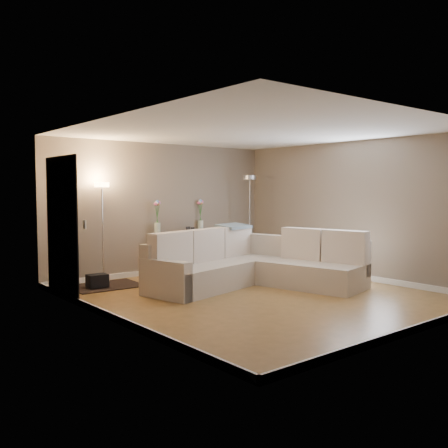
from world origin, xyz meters
TOP-DOWN VIEW (x-y plane):
  - floor at (0.00, 0.00)m, footprint 5.00×5.50m
  - ceiling at (0.00, 0.00)m, footprint 5.00×5.50m
  - wall_back at (0.00, 2.76)m, footprint 5.00×0.02m
  - wall_front at (0.00, -2.76)m, footprint 5.00×0.02m
  - wall_left at (-2.51, 0.00)m, footprint 0.02×5.50m
  - wall_right at (2.51, 0.00)m, footprint 0.02×5.50m
  - baseboard_back at (0.00, 2.73)m, footprint 5.00×0.03m
  - baseboard_front at (0.00, -2.73)m, footprint 5.00×0.03m
  - baseboard_left at (-2.48, 0.00)m, footprint 0.03×5.50m
  - baseboard_right at (2.48, 0.00)m, footprint 0.03×5.50m
  - doorway at (-2.48, 1.70)m, footprint 0.02×1.20m
  - switch_plate at (-2.48, 0.85)m, footprint 0.02×0.08m
  - sectional_sofa at (0.47, 0.67)m, footprint 3.36×2.85m
  - throw_blanket at (0.79, 1.47)m, footprint 0.80×0.59m
  - console_table at (0.25, 2.64)m, footprint 1.31×0.42m
  - leaning_mirror at (0.33, 2.81)m, footprint 0.92×0.09m
  - table_decor at (0.33, 2.61)m, footprint 0.55×0.13m
  - flower_vase_left at (-0.21, 2.61)m, footprint 0.15×0.13m
  - flower_vase_right at (0.88, 2.68)m, footprint 0.15×0.13m
  - floor_lamp_lit at (-1.41, 2.53)m, footprint 0.27×0.27m
  - floor_lamp_unlit at (1.88, 2.23)m, footprint 0.34×0.34m
  - charcoal_rug at (-1.53, 2.19)m, footprint 1.22×0.94m
  - black_bag at (-1.73, 2.11)m, footprint 0.35×0.25m

SIDE VIEW (x-z plane):
  - floor at x=0.00m, z-range -0.01..0.00m
  - charcoal_rug at x=-1.53m, z-range 0.00..0.02m
  - baseboard_back at x=0.00m, z-range 0.00..0.10m
  - baseboard_front at x=0.00m, z-range 0.00..0.10m
  - baseboard_left at x=-2.48m, z-range 0.00..0.10m
  - baseboard_right at x=2.48m, z-range 0.00..0.10m
  - black_bag at x=-1.73m, z-range 0.03..0.25m
  - sectional_sofa at x=0.47m, z-range -0.13..0.86m
  - console_table at x=0.25m, z-range 0.05..0.85m
  - table_decor at x=0.33m, z-range 0.77..0.90m
  - throw_blanket at x=0.79m, z-range 0.94..1.03m
  - flower_vase_left at x=-0.21m, z-range 0.75..1.43m
  - flower_vase_right at x=0.88m, z-range 0.75..1.43m
  - doorway at x=-2.48m, z-range 0.00..2.20m
  - leaning_mirror at x=0.33m, z-range 0.81..1.53m
  - switch_plate at x=-2.48m, z-range 1.14..1.26m
  - floor_lamp_lit at x=-1.41m, z-range 0.37..2.19m
  - wall_back at x=0.00m, z-range 0.00..2.60m
  - wall_front at x=0.00m, z-range 0.00..2.60m
  - wall_left at x=-2.51m, z-range 0.00..2.60m
  - wall_right at x=2.51m, z-range 0.00..2.60m
  - floor_lamp_unlit at x=1.88m, z-range 0.41..2.40m
  - ceiling at x=0.00m, z-range 2.60..2.61m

